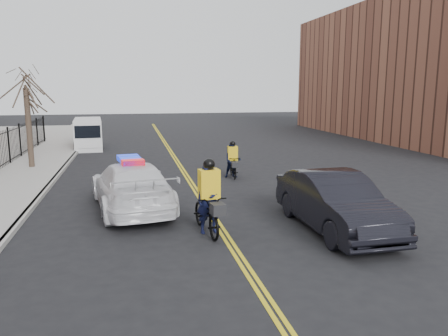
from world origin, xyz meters
TOP-DOWN VIEW (x-y plane):
  - ground at (0.00, 0.00)m, footprint 120.00×120.00m
  - center_line_left at (-0.08, 8.00)m, footprint 0.10×60.00m
  - center_line_right at (0.08, 8.00)m, footprint 0.10×60.00m
  - sidewalk at (-7.50, 8.00)m, footprint 3.00×60.00m
  - curb at (-6.00, 8.00)m, footprint 0.20×60.00m
  - building_across at (22.00, 18.00)m, footprint 12.00×30.00m
  - street_tree at (-7.60, 10.00)m, footprint 3.20×3.20m
  - police_cruiser at (-2.58, 1.22)m, footprint 3.17×6.02m
  - dark_sedan at (3.27, -2.30)m, footprint 1.93×5.21m
  - cargo_van at (-5.44, 17.75)m, footprint 2.17×5.00m
  - cyclist_near at (-0.38, -1.76)m, footprint 1.05×2.31m
  - cyclist_far at (2.08, 5.84)m, footprint 0.81×1.75m

SIDE VIEW (x-z plane):
  - ground at x=0.00m, z-range 0.00..0.00m
  - center_line_left at x=-0.08m, z-range 0.00..0.01m
  - center_line_right at x=0.08m, z-range 0.00..0.01m
  - sidewalk at x=-7.50m, z-range 0.00..0.15m
  - curb at x=-6.00m, z-range 0.00..0.15m
  - cyclist_far at x=2.08m, z-range -0.18..1.55m
  - cyclist_near at x=-0.38m, z-range -0.33..1.86m
  - police_cruiser at x=-2.58m, z-range -0.07..1.75m
  - dark_sedan at x=3.27m, z-range 0.00..1.70m
  - cargo_van at x=-5.44m, z-range -0.02..2.02m
  - street_tree at x=-7.60m, z-range 1.13..5.93m
  - building_across at x=22.00m, z-range 0.00..11.00m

